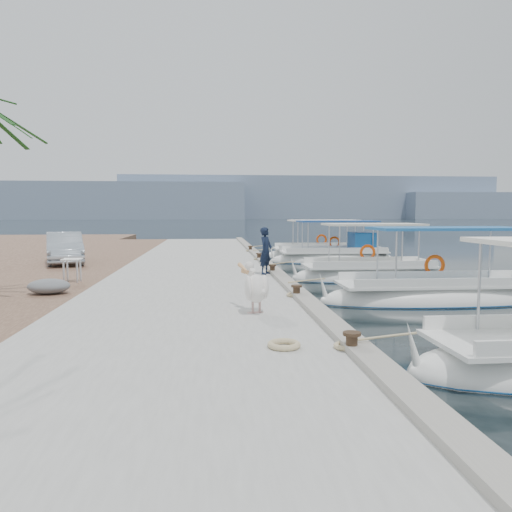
% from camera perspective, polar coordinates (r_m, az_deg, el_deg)
% --- Properties ---
extents(ground, '(400.00, 400.00, 0.00)m').
position_cam_1_polar(ground, '(16.29, 3.76, -4.41)').
color(ground, black).
rests_on(ground, ground).
extents(concrete_quay, '(6.00, 40.00, 0.50)m').
position_cam_1_polar(concrete_quay, '(21.02, -6.48, -1.62)').
color(concrete_quay, '#9F9E99').
rests_on(concrete_quay, ground).
extents(quay_curb, '(0.44, 40.00, 0.12)m').
position_cam_1_polar(quay_curb, '(21.11, 1.08, -0.72)').
color(quay_curb, gray).
rests_on(quay_curb, concrete_quay).
extents(cobblestone_strip, '(4.00, 40.00, 0.50)m').
position_cam_1_polar(cobblestone_strip, '(21.72, -19.79, -1.67)').
color(cobblestone_strip, brown).
rests_on(cobblestone_strip, ground).
extents(distant_hills, '(330.00, 60.00, 18.00)m').
position_cam_1_polar(distant_hills, '(219.78, 3.28, 6.28)').
color(distant_hills, gray).
rests_on(distant_hills, ground).
extents(fishing_caique_b, '(7.31, 2.13, 2.83)m').
position_cam_1_polar(fishing_caique_b, '(15.84, 20.18, -4.53)').
color(fishing_caique_b, white).
rests_on(fishing_caique_b, ground).
extents(fishing_caique_c, '(6.21, 2.25, 2.83)m').
position_cam_1_polar(fishing_caique_c, '(20.28, 12.70, -2.31)').
color(fishing_caique_c, white).
rests_on(fishing_caique_c, ground).
extents(fishing_caique_d, '(6.93, 2.20, 2.83)m').
position_cam_1_polar(fishing_caique_d, '(27.16, 9.07, -0.28)').
color(fishing_caique_d, white).
rests_on(fishing_caique_d, ground).
extents(fishing_caique_e, '(6.71, 2.27, 2.83)m').
position_cam_1_polar(fishing_caique_e, '(29.77, 7.37, 0.07)').
color(fishing_caique_e, white).
rests_on(fishing_caique_e, ground).
extents(mooring_bollards, '(0.28, 20.28, 0.33)m').
position_cam_1_polar(mooring_bollards, '(17.62, 1.89, -1.42)').
color(mooring_bollards, black).
rests_on(mooring_bollards, concrete_quay).
extents(pelican, '(0.71, 1.39, 1.08)m').
position_cam_1_polar(pelican, '(10.77, -0.05, -3.57)').
color(pelican, tan).
rests_on(pelican, concrete_quay).
extents(fisherman, '(0.65, 0.72, 1.65)m').
position_cam_1_polar(fisherman, '(17.43, 1.12, 0.60)').
color(fisherman, black).
rests_on(fisherman, concrete_quay).
extents(parked_car, '(2.54, 4.25, 1.32)m').
position_cam_1_polar(parked_car, '(22.65, -21.03, 0.87)').
color(parked_car, silver).
rests_on(parked_car, cobblestone_strip).
extents(tarp_bundle, '(1.10, 0.90, 0.40)m').
position_cam_1_polar(tarp_bundle, '(14.42, -22.60, -3.21)').
color(tarp_bundle, slate).
rests_on(tarp_bundle, cobblestone_strip).
extents(folding_table, '(0.55, 0.55, 0.73)m').
position_cam_1_polar(folding_table, '(16.48, -20.29, -1.02)').
color(folding_table, silver).
rests_on(folding_table, cobblestone_strip).
extents(rope_coil, '(0.54, 0.54, 0.10)m').
position_cam_1_polar(rope_coil, '(8.12, 3.22, -10.07)').
color(rope_coil, '#C6B284').
rests_on(rope_coil, concrete_quay).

